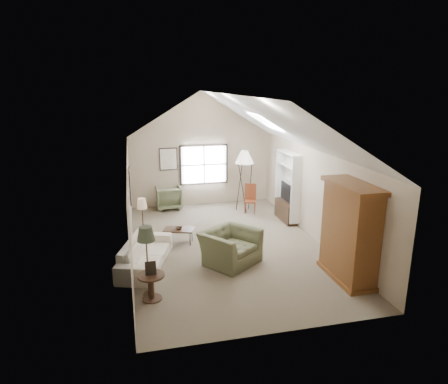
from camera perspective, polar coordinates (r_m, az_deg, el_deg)
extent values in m
cube|color=#726751|center=(10.91, 0.48, -7.65)|extent=(5.00, 8.00, 0.01)
cube|color=tan|center=(14.28, -3.30, 3.15)|extent=(5.00, 0.01, 2.50)
cube|color=tan|center=(6.92, 8.48, -10.68)|extent=(5.00, 0.01, 2.50)
cube|color=tan|center=(10.21, -13.27, -2.24)|extent=(0.01, 8.00, 2.50)
cube|color=tan|center=(11.32, 12.90, -0.49)|extent=(0.01, 8.00, 2.50)
cube|color=black|center=(14.22, -2.88, 3.93)|extent=(1.72, 0.08, 1.42)
cube|color=black|center=(10.37, -13.29, 0.90)|extent=(0.68, 0.04, 0.88)
cube|color=black|center=(14.02, -7.95, 4.68)|extent=(0.62, 0.04, 0.78)
cube|color=brown|center=(9.21, 17.52, -5.49)|extent=(0.60, 1.50, 2.20)
cube|color=white|center=(12.68, 9.10, 0.95)|extent=(0.32, 1.30, 2.10)
cube|color=#382316|center=(12.91, 8.86, -2.71)|extent=(0.34, 1.18, 0.60)
cube|color=black|center=(12.74, 8.97, -0.06)|extent=(0.05, 0.90, 0.55)
imported|color=silver|center=(9.84, -11.15, -8.59)|extent=(1.48, 2.36, 0.64)
imported|color=#5C6043|center=(9.78, 0.92, -7.83)|extent=(1.68, 1.65, 0.83)
imported|color=#626C4C|center=(14.05, -7.92, -0.78)|extent=(0.86, 0.89, 0.79)
cube|color=#3A2A18|center=(11.06, -6.44, -6.27)|extent=(0.91, 0.68, 0.41)
imported|color=#332515|center=(10.98, -6.47, -5.15)|extent=(0.24, 0.24, 0.05)
cylinder|color=#3C2018|center=(8.42, -10.30, -13.21)|extent=(0.69, 0.69, 0.55)
cube|color=brown|center=(13.46, 3.76, -0.96)|extent=(0.49, 0.49, 0.98)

